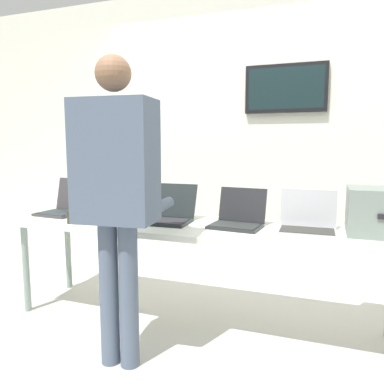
% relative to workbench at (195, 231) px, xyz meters
% --- Properties ---
extents(ground, '(8.00, 8.00, 0.04)m').
position_rel_workbench_xyz_m(ground, '(0.00, 0.00, -0.70)').
color(ground, '#BAB8B2').
extents(back_wall, '(8.00, 0.11, 2.75)m').
position_rel_workbench_xyz_m(back_wall, '(0.01, 1.13, 0.70)').
color(back_wall, silver).
rests_on(back_wall, ground).
extents(workbench, '(2.78, 0.70, 0.73)m').
position_rel_workbench_xyz_m(workbench, '(0.00, 0.00, 0.00)').
color(workbench, silver).
rests_on(workbench, ground).
extents(equipment_box, '(0.35, 0.37, 0.29)m').
position_rel_workbench_xyz_m(equipment_box, '(1.16, 0.11, 0.20)').
color(equipment_box, slate).
rests_on(equipment_box, workbench).
extents(laptop_station_0, '(0.34, 0.36, 0.28)m').
position_rel_workbench_xyz_m(laptop_station_0, '(-1.13, 0.03, 0.11)').
color(laptop_station_0, '#3D383C').
rests_on(laptop_station_0, workbench).
extents(laptop_station_1, '(0.34, 0.34, 0.24)m').
position_rel_workbench_xyz_m(laptop_station_1, '(-0.68, 0.02, 0.10)').
color(laptop_station_1, '#25202D').
rests_on(laptop_station_1, workbench).
extents(laptop_station_2, '(0.35, 0.37, 0.26)m').
position_rel_workbench_xyz_m(laptop_station_2, '(-0.22, 0.03, 0.11)').
color(laptop_station_2, black).
rests_on(laptop_station_2, workbench).
extents(laptop_station_3, '(0.37, 0.34, 0.25)m').
position_rel_workbench_xyz_m(laptop_station_3, '(0.30, 0.04, 0.11)').
color(laptop_station_3, '#252528').
rests_on(laptop_station_3, workbench).
extents(laptop_station_4, '(0.36, 0.30, 0.26)m').
position_rel_workbench_xyz_m(laptop_station_4, '(0.75, 0.05, 0.11)').
color(laptop_station_4, '#B0AFB4').
rests_on(laptop_station_4, workbench).
extents(person, '(0.47, 0.62, 1.76)m').
position_rel_workbench_xyz_m(person, '(-0.25, -0.62, 0.39)').
color(person, '#505D72').
rests_on(person, ground).
extents(coffee_mug, '(0.09, 0.09, 0.09)m').
position_rel_workbench_xyz_m(coffee_mug, '(-0.83, -0.25, 0.10)').
color(coffee_mug, '#2C3020').
rests_on(coffee_mug, workbench).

